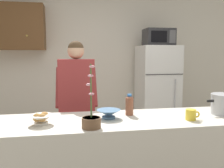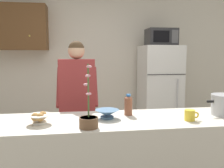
% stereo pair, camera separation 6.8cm
% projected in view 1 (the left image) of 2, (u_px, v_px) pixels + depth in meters
% --- Properties ---
extents(back_wall_unit, '(6.00, 0.48, 2.60)m').
position_uv_depth(back_wall_unit, '(82.00, 60.00, 4.25)').
color(back_wall_unit, silver).
rests_on(back_wall_unit, ground).
extents(kitchen_island, '(2.60, 0.68, 0.92)m').
position_uv_depth(kitchen_island, '(122.00, 167.00, 2.19)').
color(kitchen_island, silver).
rests_on(kitchen_island, ground).
extents(refrigerator, '(0.64, 0.68, 1.65)m').
position_uv_depth(refrigerator, '(157.00, 94.00, 4.12)').
color(refrigerator, white).
rests_on(refrigerator, ground).
extents(microwave, '(0.48, 0.37, 0.28)m').
position_uv_depth(microwave, '(159.00, 37.00, 3.99)').
color(microwave, '#2D2D30').
rests_on(microwave, refrigerator).
extents(person_near_pot, '(0.50, 0.41, 1.66)m').
position_uv_depth(person_near_pot, '(77.00, 93.00, 2.83)').
color(person_near_pot, '#33384C').
rests_on(person_near_pot, ground).
extents(coffee_mug, '(0.13, 0.09, 0.10)m').
position_uv_depth(coffee_mug, '(191.00, 115.00, 2.09)').
color(coffee_mug, yellow).
rests_on(coffee_mug, kitchen_island).
extents(bread_bowl, '(0.20, 0.20, 0.10)m').
position_uv_depth(bread_bowl, '(41.00, 118.00, 1.95)').
color(bread_bowl, white).
rests_on(bread_bowl, kitchen_island).
extents(empty_bowl, '(0.22, 0.22, 0.08)m').
position_uv_depth(empty_bowl, '(109.00, 113.00, 2.14)').
color(empty_bowl, '#4C7299').
rests_on(empty_bowl, kitchen_island).
extents(bottle_mid_counter, '(0.08, 0.08, 0.20)m').
position_uv_depth(bottle_mid_counter, '(129.00, 105.00, 2.26)').
color(bottle_mid_counter, brown).
rests_on(bottle_mid_counter, kitchen_island).
extents(potted_orchid, '(0.15, 0.15, 0.50)m').
position_uv_depth(potted_orchid, '(91.00, 120.00, 1.85)').
color(potted_orchid, brown).
rests_on(potted_orchid, kitchen_island).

